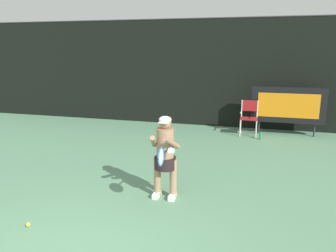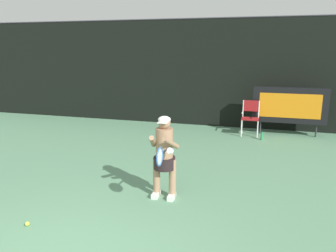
{
  "view_description": "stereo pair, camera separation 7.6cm",
  "coord_description": "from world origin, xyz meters",
  "px_view_note": "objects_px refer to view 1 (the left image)",
  "views": [
    {
      "loc": [
        2.25,
        -2.92,
        2.68
      ],
      "look_at": [
        0.42,
        3.71,
        1.05
      ],
      "focal_mm": 35.48,
      "sensor_mm": 36.0,
      "label": 1
    },
    {
      "loc": [
        2.32,
        -2.9,
        2.68
      ],
      "look_at": [
        0.42,
        3.71,
        1.05
      ],
      "focal_mm": 35.48,
      "sensor_mm": 36.0,
      "label": 2
    }
  ],
  "objects_px": {
    "umpire_chair": "(249,116)",
    "water_bottle": "(261,136)",
    "tennis_racket": "(161,156)",
    "tennis_ball_loose": "(28,225)",
    "tennis_player": "(165,154)",
    "scoreboard": "(288,105)"
  },
  "relations": [
    {
      "from": "water_bottle",
      "to": "umpire_chair",
      "type": "bearing_deg",
      "value": 129.11
    },
    {
      "from": "scoreboard",
      "to": "tennis_player",
      "type": "relative_size",
      "value": 1.45
    },
    {
      "from": "scoreboard",
      "to": "tennis_racket",
      "type": "distance_m",
      "value": 6.34
    },
    {
      "from": "scoreboard",
      "to": "tennis_racket",
      "type": "relative_size",
      "value": 3.65
    },
    {
      "from": "tennis_racket",
      "to": "scoreboard",
      "type": "bearing_deg",
      "value": 48.89
    },
    {
      "from": "umpire_chair",
      "to": "tennis_ball_loose",
      "type": "relative_size",
      "value": 15.88
    },
    {
      "from": "tennis_racket",
      "to": "water_bottle",
      "type": "bearing_deg",
      "value": 53.41
    },
    {
      "from": "tennis_player",
      "to": "tennis_racket",
      "type": "bearing_deg",
      "value": -79.57
    },
    {
      "from": "umpire_chair",
      "to": "water_bottle",
      "type": "relative_size",
      "value": 4.08
    },
    {
      "from": "scoreboard",
      "to": "tennis_racket",
      "type": "bearing_deg",
      "value": -111.53
    },
    {
      "from": "umpire_chair",
      "to": "tennis_ball_loose",
      "type": "bearing_deg",
      "value": -114.86
    },
    {
      "from": "tennis_player",
      "to": "scoreboard",
      "type": "bearing_deg",
      "value": 65.34
    },
    {
      "from": "tennis_racket",
      "to": "tennis_ball_loose",
      "type": "relative_size",
      "value": 8.85
    },
    {
      "from": "scoreboard",
      "to": "umpire_chair",
      "type": "bearing_deg",
      "value": -164.63
    },
    {
      "from": "scoreboard",
      "to": "umpire_chair",
      "type": "xyz_separation_m",
      "value": [
        -1.14,
        -0.31,
        -0.33
      ]
    },
    {
      "from": "water_bottle",
      "to": "tennis_ball_loose",
      "type": "relative_size",
      "value": 3.9
    },
    {
      "from": "scoreboard",
      "to": "tennis_ball_loose",
      "type": "distance_m",
      "value": 8.09
    },
    {
      "from": "umpire_chair",
      "to": "tennis_player",
      "type": "xyz_separation_m",
      "value": [
        -1.3,
        -4.99,
        0.22
      ]
    },
    {
      "from": "tennis_player",
      "to": "tennis_racket",
      "type": "xyz_separation_m",
      "value": [
        0.11,
        -0.59,
        0.15
      ]
    },
    {
      "from": "umpire_chair",
      "to": "water_bottle",
      "type": "xyz_separation_m",
      "value": [
        0.38,
        -0.47,
        -0.5
      ]
    },
    {
      "from": "tennis_player",
      "to": "tennis_racket",
      "type": "distance_m",
      "value": 0.62
    },
    {
      "from": "scoreboard",
      "to": "umpire_chair",
      "type": "relative_size",
      "value": 2.04
    }
  ]
}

